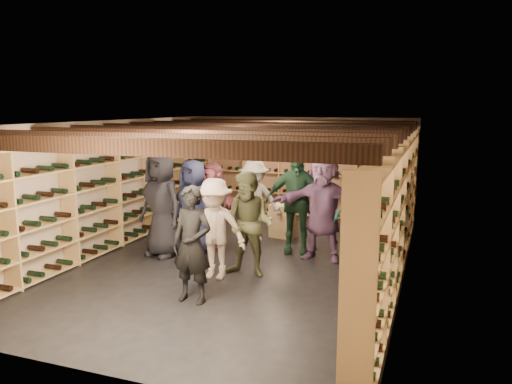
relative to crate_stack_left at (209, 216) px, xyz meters
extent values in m
plane|color=black|center=(1.22, -1.30, -0.42)|extent=(8.00, 8.00, 0.00)
cube|color=#BDA893|center=(1.22, 2.70, 0.78)|extent=(5.50, 0.02, 2.40)
cube|color=#BDA893|center=(1.22, -5.30, 0.78)|extent=(5.50, 0.02, 2.40)
cube|color=#BDA893|center=(-1.53, -1.30, 0.78)|extent=(0.02, 8.00, 2.40)
cube|color=#BDA893|center=(3.97, -1.30, 0.78)|extent=(0.02, 8.00, 2.40)
cube|color=beige|center=(1.22, -1.30, 1.98)|extent=(5.50, 8.00, 0.01)
cube|color=black|center=(1.22, -4.80, 1.83)|extent=(5.40, 0.12, 0.18)
cube|color=black|center=(1.22, -3.92, 1.83)|extent=(5.40, 0.12, 0.18)
cube|color=black|center=(1.22, -3.05, 1.83)|extent=(5.40, 0.12, 0.18)
cube|color=black|center=(1.22, -2.17, 1.83)|extent=(5.40, 0.12, 0.18)
cube|color=black|center=(1.22, -1.30, 1.83)|extent=(5.40, 0.12, 0.18)
cube|color=black|center=(1.22, -0.43, 1.83)|extent=(5.40, 0.12, 0.18)
cube|color=black|center=(1.22, 0.45, 1.83)|extent=(5.40, 0.12, 0.18)
cube|color=black|center=(1.22, 1.32, 1.83)|extent=(5.40, 0.12, 0.18)
cube|color=black|center=(1.22, 2.20, 1.83)|extent=(5.40, 0.12, 0.18)
cube|color=tan|center=(-1.35, -1.30, 0.65)|extent=(0.32, 7.50, 2.15)
cube|color=tan|center=(3.79, -1.30, 0.65)|extent=(0.32, 7.50, 2.15)
cube|color=tan|center=(1.22, 2.53, 0.65)|extent=(4.70, 0.30, 2.15)
cube|color=tan|center=(0.00, 0.00, -0.34)|extent=(0.59, 0.49, 0.17)
cube|color=tan|center=(0.00, 0.00, -0.17)|extent=(0.59, 0.49, 0.17)
cube|color=tan|center=(0.00, 0.00, 0.00)|extent=(0.59, 0.49, 0.17)
cube|color=tan|center=(0.00, 0.00, 0.17)|extent=(0.59, 0.49, 0.17)
cube|color=tan|center=(0.00, 0.00, 0.34)|extent=(0.59, 0.49, 0.17)
cube|color=tan|center=(1.46, 0.43, -0.34)|extent=(0.56, 0.43, 0.17)
cube|color=tan|center=(1.46, 0.43, -0.17)|extent=(0.56, 0.43, 0.17)
cube|color=tan|center=(1.46, 0.43, 0.00)|extent=(0.56, 0.43, 0.17)
cube|color=tan|center=(1.46, 0.43, 0.17)|extent=(0.56, 0.43, 0.17)
cube|color=tan|center=(3.02, 1.62, -0.34)|extent=(0.50, 0.33, 0.17)
imported|color=black|center=(-0.20, -1.54, 0.51)|extent=(1.05, 0.83, 1.88)
imported|color=black|center=(1.29, -3.27, 0.38)|extent=(0.61, 0.42, 1.62)
imported|color=#5C613E|center=(1.64, -1.99, 0.41)|extent=(0.84, 0.67, 1.67)
imported|color=beige|center=(1.18, -2.29, 0.36)|extent=(1.05, 0.64, 1.58)
imported|color=#1D6F6A|center=(3.40, -1.36, 0.49)|extent=(1.16, 0.79, 1.83)
imported|color=brown|center=(0.37, -0.64, 0.39)|extent=(1.58, 1.03, 1.63)
imported|color=#1F2341|center=(0.25, -1.18, 0.44)|extent=(0.98, 0.80, 1.72)
imported|color=#ADAC9D|center=(0.99, 0.00, 0.39)|extent=(1.19, 0.92, 1.63)
imported|color=#264D33|center=(1.98, -0.50, 0.52)|extent=(1.18, 0.66, 1.89)
imported|color=#76507B|center=(2.54, -0.76, 0.52)|extent=(1.80, 0.69, 1.90)
imported|color=#393A3E|center=(3.36, -0.10, 0.50)|extent=(1.04, 0.85, 1.84)
camera|label=1|loc=(4.35, -9.12, 2.24)|focal=35.00mm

